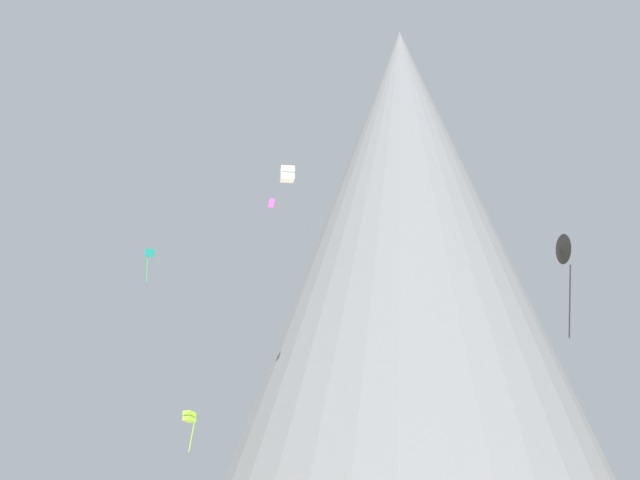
% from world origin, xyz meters
% --- Properties ---
extents(rock_massif, '(65.87, 64.01, 69.18)m').
position_xyz_m(rock_massif, '(7.44, 80.99, 28.90)').
color(rock_massif, slate).
rests_on(rock_massif, ground_plane).
extents(kite_black_mid, '(0.99, 1.80, 6.22)m').
position_xyz_m(kite_black_mid, '(14.53, 21.49, 17.61)').
color(kite_black_mid, black).
extents(kite_magenta_high, '(0.74, 0.21, 1.17)m').
position_xyz_m(kite_magenta_high, '(-9.30, 56.31, 34.48)').
color(kite_magenta_high, '#D1339E').
extents(kite_lime_low, '(1.16, 1.18, 3.42)m').
position_xyz_m(kite_lime_low, '(-13.61, 43.33, 10.50)').
color(kite_lime_low, '#8CD133').
extents(kite_white_mid, '(1.15, 1.16, 0.98)m').
position_xyz_m(kite_white_mid, '(-2.68, 26.67, 25.42)').
color(kite_white_mid, white).
extents(kite_teal_mid, '(0.70, 0.93, 2.99)m').
position_xyz_m(kite_teal_mid, '(-17.21, 40.80, 24.08)').
color(kite_teal_mid, teal).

